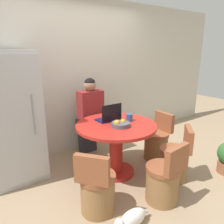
% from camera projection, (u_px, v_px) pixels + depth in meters
% --- Properties ---
extents(ground_plane, '(12.00, 12.00, 0.00)m').
position_uv_depth(ground_plane, '(132.00, 179.00, 3.06)').
color(ground_plane, '#9E8466').
extents(wall_back, '(7.00, 0.06, 2.60)m').
position_uv_depth(wall_back, '(80.00, 76.00, 3.81)').
color(wall_back, beige).
rests_on(wall_back, ground_plane).
extents(refrigerator, '(0.76, 0.70, 1.75)m').
position_uv_depth(refrigerator, '(9.00, 118.00, 2.90)').
color(refrigerator, silver).
rests_on(refrigerator, ground_plane).
extents(dining_table, '(1.12, 1.12, 0.76)m').
position_uv_depth(dining_table, '(116.00, 139.00, 3.08)').
color(dining_table, '#B2261E').
rests_on(dining_table, ground_plane).
extents(chair_near_left_corner, '(0.47, 0.47, 0.76)m').
position_uv_depth(chair_near_left_corner, '(97.00, 190.00, 2.39)').
color(chair_near_left_corner, olive).
rests_on(chair_near_left_corner, ground_plane).
extents(chair_near_camera, '(0.40, 0.42, 0.76)m').
position_uv_depth(chair_near_camera, '(164.00, 181.00, 2.56)').
color(chair_near_camera, olive).
rests_on(chair_near_camera, ground_plane).
extents(chair_near_right_corner, '(0.47, 0.47, 0.76)m').
position_uv_depth(chair_near_right_corner, '(175.00, 161.00, 3.02)').
color(chair_near_right_corner, olive).
rests_on(chair_near_right_corner, ground_plane).
extents(chair_right_side, '(0.40, 0.40, 0.76)m').
position_uv_depth(chair_right_side, '(157.00, 143.00, 3.61)').
color(chair_right_side, olive).
rests_on(chair_right_side, ground_plane).
extents(person_seated, '(0.40, 0.37, 1.32)m').
position_uv_depth(person_seated, '(89.00, 114.00, 3.66)').
color(person_seated, '#2D2D38').
rests_on(person_seated, ground_plane).
extents(laptop, '(0.33, 0.22, 0.26)m').
position_uv_depth(laptop, '(109.00, 117.00, 3.15)').
color(laptop, '#141947').
rests_on(laptop, dining_table).
extents(fruit_bowl, '(0.25, 0.25, 0.10)m').
position_uv_depth(fruit_bowl, '(120.00, 124.00, 2.92)').
color(fruit_bowl, '#4C4C56').
rests_on(fruit_bowl, dining_table).
extents(coffee_cup, '(0.09, 0.09, 0.10)m').
position_uv_depth(coffee_cup, '(129.00, 117.00, 3.14)').
color(coffee_cup, '#2D4C84').
rests_on(coffee_cup, dining_table).
extents(cat, '(0.44, 0.16, 0.18)m').
position_uv_depth(cat, '(132.00, 218.00, 2.23)').
color(cat, white).
rests_on(cat, ground_plane).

